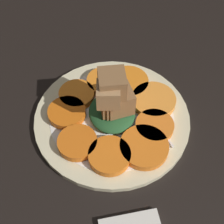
# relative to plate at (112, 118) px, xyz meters

# --- Properties ---
(table_slab) EXTENTS (1.20, 1.20, 0.02)m
(table_slab) POSITION_rel_plate_xyz_m (0.00, 0.00, -0.02)
(table_slab) COLOR black
(table_slab) RESTS_ON ground
(plate) EXTENTS (0.26, 0.26, 0.01)m
(plate) POSITION_rel_plate_xyz_m (0.00, 0.00, 0.00)
(plate) COLOR beige
(plate) RESTS_ON table_slab
(carrot_slice_0) EXTENTS (0.06, 0.06, 0.01)m
(carrot_slice_0) POSITION_rel_plate_xyz_m (0.05, 0.05, 0.01)
(carrot_slice_0) COLOR orange
(carrot_slice_0) RESTS_ON plate
(carrot_slice_1) EXTENTS (0.06, 0.06, 0.01)m
(carrot_slice_1) POSITION_rel_plate_xyz_m (0.02, 0.07, 0.01)
(carrot_slice_1) COLOR #D45F13
(carrot_slice_1) RESTS_ON plate
(carrot_slice_2) EXTENTS (0.06, 0.06, 0.01)m
(carrot_slice_2) POSITION_rel_plate_xyz_m (-0.04, 0.06, 0.01)
(carrot_slice_2) COLOR orange
(carrot_slice_2) RESTS_ON plate
(carrot_slice_3) EXTENTS (0.06, 0.06, 0.01)m
(carrot_slice_3) POSITION_rel_plate_xyz_m (-0.08, 0.02, 0.01)
(carrot_slice_3) COLOR orange
(carrot_slice_3) RESTS_ON plate
(carrot_slice_4) EXTENTS (0.08, 0.08, 0.01)m
(carrot_slice_4) POSITION_rel_plate_xyz_m (-0.07, -0.04, 0.01)
(carrot_slice_4) COLOR orange
(carrot_slice_4) RESTS_ON plate
(carrot_slice_5) EXTENTS (0.06, 0.06, 0.01)m
(carrot_slice_5) POSITION_rel_plate_xyz_m (-0.04, -0.06, 0.01)
(carrot_slice_5) COLOR orange
(carrot_slice_5) RESTS_ON plate
(carrot_slice_6) EXTENTS (0.08, 0.08, 0.01)m
(carrot_slice_6) POSITION_rel_plate_xyz_m (0.01, -0.08, 0.01)
(carrot_slice_6) COLOR orange
(carrot_slice_6) RESTS_ON plate
(carrot_slice_7) EXTENTS (0.07, 0.07, 0.01)m
(carrot_slice_7) POSITION_rel_plate_xyz_m (0.06, -0.04, 0.01)
(carrot_slice_7) COLOR orange
(carrot_slice_7) RESTS_ON plate
(carrot_slice_8) EXTENTS (0.06, 0.06, 0.01)m
(carrot_slice_8) POSITION_rel_plate_xyz_m (0.07, 0.00, 0.01)
(carrot_slice_8) COLOR orange
(carrot_slice_8) RESTS_ON plate
(center_pile) EXTENTS (0.09, 0.08, 0.10)m
(center_pile) POSITION_rel_plate_xyz_m (-0.00, -0.00, 0.04)
(center_pile) COLOR #235128
(center_pile) RESTS_ON plate
(fork) EXTENTS (0.19, 0.06, 0.00)m
(fork) POSITION_rel_plate_xyz_m (0.01, -0.05, 0.01)
(fork) COLOR silver
(fork) RESTS_ON plate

